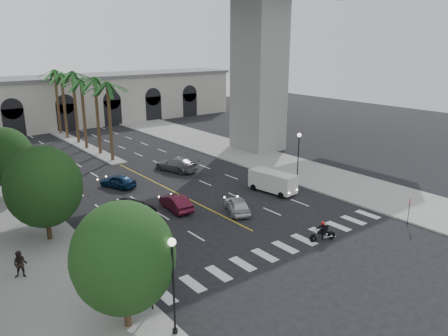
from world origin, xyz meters
TOP-DOWN VIEW (x-y plane):
  - ground at (0.00, 0.00)m, footprint 140.00×140.00m
  - sidewalk_left at (-15.00, 15.00)m, footprint 8.00×100.00m
  - sidewalk_right at (15.00, 15.00)m, footprint 8.00×100.00m
  - median at (0.00, 38.00)m, footprint 2.00×24.00m
  - pier_building at (0.00, 55.00)m, footprint 71.00×10.50m
  - palm_a at (0.00, 28.00)m, footprint 3.20×3.20m
  - palm_b at (0.10, 32.00)m, footprint 3.20×3.20m
  - palm_c at (-0.20, 36.00)m, footprint 3.20×3.20m
  - palm_d at (0.15, 40.00)m, footprint 3.20×3.20m
  - palm_e at (-0.10, 44.00)m, footprint 3.20×3.20m
  - palm_f at (0.20, 48.00)m, footprint 3.20×3.20m
  - street_tree_near at (-13.00, -3.00)m, footprint 5.20×5.20m
  - street_tree_mid at (-13.00, 10.00)m, footprint 5.44×5.44m
  - street_tree_far at (-13.00, 22.00)m, footprint 5.04×5.04m
  - lamp_post_left_near at (-11.40, -5.00)m, footprint 0.40×0.40m
  - lamp_post_left_far at (-11.40, 16.00)m, footprint 0.40×0.40m
  - lamp_post_right at (11.40, 8.00)m, footprint 0.40×0.40m
  - traffic_signal_near at (-11.30, -2.50)m, footprint 0.25×0.18m
  - traffic_signal_far at (-11.30, 1.50)m, footprint 0.25×0.18m
  - motorcycle_rider at (3.00, -2.45)m, footprint 2.04×0.84m
  - car_a at (1.50, 5.74)m, footprint 3.13×4.29m
  - car_b at (-2.37, 9.49)m, footprint 1.83×4.24m
  - car_c at (-6.19, 10.92)m, footprint 3.38×5.42m
  - car_d at (3.98, 19.70)m, footprint 3.56×5.66m
  - car_e at (-3.75, 18.30)m, footprint 2.95×4.22m
  - cargo_van at (7.55, 7.62)m, footprint 2.50×4.99m
  - pedestrian_a at (-11.50, 0.19)m, footprint 0.76×0.53m
  - pedestrian_b at (-16.08, 5.46)m, footprint 1.06×0.99m
  - do_not_enter_sign at (10.50, -4.81)m, footprint 0.54×0.20m

SIDE VIEW (x-z plane):
  - ground at x=0.00m, z-range 0.00..0.00m
  - sidewalk_left at x=-15.00m, z-range 0.00..0.15m
  - sidewalk_right at x=15.00m, z-range 0.00..0.15m
  - median at x=0.00m, z-range 0.00..0.20m
  - car_e at x=-3.75m, z-range 0.00..1.33m
  - car_b at x=-2.37m, z-range 0.00..1.36m
  - car_a at x=1.50m, z-range 0.00..1.36m
  - motorcycle_rider at x=3.00m, z-range -0.07..1.46m
  - car_c at x=-6.19m, z-range 0.00..1.40m
  - car_d at x=3.98m, z-range 0.00..1.53m
  - pedestrian_b at x=-16.08m, z-range 0.15..1.90m
  - cargo_van at x=7.55m, z-range 0.12..2.15m
  - pedestrian_a at x=-11.50m, z-range 0.15..2.13m
  - do_not_enter_sign at x=10.50m, z-range 0.52..2.80m
  - traffic_signal_near at x=-11.30m, z-range 0.69..4.34m
  - traffic_signal_far at x=-11.30m, z-range 0.69..4.34m
  - lamp_post_left_near at x=-11.40m, z-range 0.55..5.90m
  - lamp_post_left_far at x=-11.40m, z-range 0.55..5.90m
  - lamp_post_right at x=11.40m, z-range 0.55..5.90m
  - street_tree_far at x=-13.00m, z-range 0.56..7.24m
  - street_tree_near at x=-13.00m, z-range 0.58..7.47m
  - street_tree_mid at x=-13.00m, z-range 0.61..7.81m
  - pier_building at x=0.00m, z-range 0.02..8.52m
  - palm_c at x=-0.20m, z-range 3.86..13.96m
  - palm_a at x=0.00m, z-range 3.95..14.25m
  - palm_e at x=-0.10m, z-range 3.99..14.39m
  - palm_b at x=0.10m, z-range 4.07..14.67m
  - palm_f at x=0.20m, z-range 4.11..14.81m
  - palm_d at x=0.15m, z-range 4.20..15.10m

